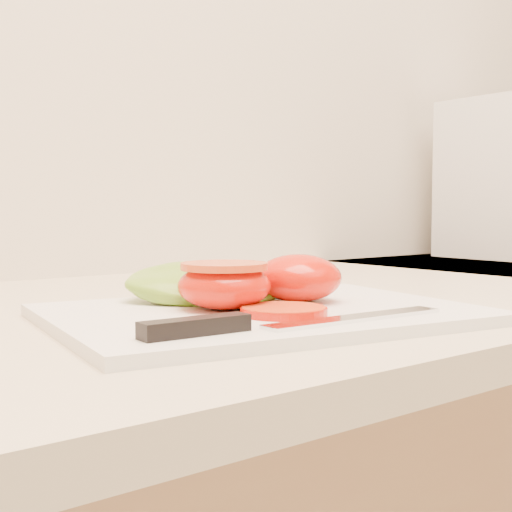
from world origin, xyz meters
TOP-DOWN VIEW (x-y plane):
  - cutting_board at (-0.33, 1.54)m, footprint 0.40×0.32m
  - tomato_half_dome at (-0.28, 1.56)m, footprint 0.08×0.08m
  - tomato_half_cut at (-0.36, 1.56)m, footprint 0.08×0.08m
  - tomato_slice_0 at (-0.35, 1.50)m, footprint 0.07×0.07m
  - tomato_slice_1 at (-0.34, 1.50)m, footprint 0.06×0.06m
  - lettuce_leaf_0 at (-0.34, 1.62)m, footprint 0.19×0.16m
  - knife at (-0.40, 1.47)m, footprint 0.26×0.05m

SIDE VIEW (x-z plane):
  - cutting_board at x=-0.33m, z-range 0.93..0.94m
  - tomato_slice_1 at x=-0.34m, z-range 0.94..0.95m
  - tomato_slice_0 at x=-0.35m, z-range 0.94..0.95m
  - knife at x=-0.40m, z-range 0.94..0.95m
  - lettuce_leaf_0 at x=-0.34m, z-range 0.94..0.97m
  - tomato_half_cut at x=-0.36m, z-range 0.94..0.98m
  - tomato_half_dome at x=-0.28m, z-range 0.94..0.98m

